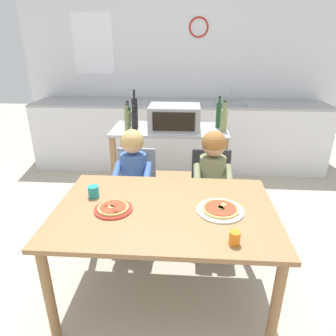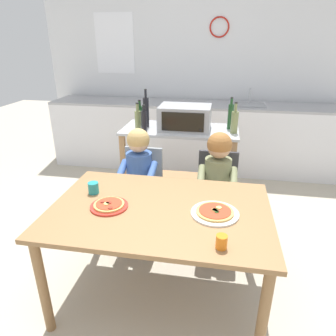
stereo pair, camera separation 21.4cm
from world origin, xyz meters
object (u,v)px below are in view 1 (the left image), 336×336
bottle_slim_sauce (134,122)px  pizza_plate_red_rimmed (113,208)px  bottle_tall_green_wine (135,112)px  toaster_oven (174,117)px  child_in_olive_shirt (213,175)px  bottle_squat_spirits (219,114)px  bottle_dark_olive_oil (127,120)px  kitchen_island_cart (170,156)px  bottle_clear_vinegar (128,116)px  pizza_plate_white (220,210)px  dining_table (165,220)px  drinking_cup_teal (94,192)px  dining_chair_right (210,189)px  bottle_brown_beer (224,120)px  child_in_blue_striped_shirt (133,175)px  dining_chair_left (136,188)px  drinking_cup_orange (235,238)px

bottle_slim_sauce → pizza_plate_red_rimmed: 1.15m
bottle_slim_sauce → bottle_tall_green_wine: 0.19m
toaster_oven → bottle_slim_sauce: bearing=-155.2°
child_in_olive_shirt → pizza_plate_red_rimmed: (-0.67, -0.69, 0.07)m
bottle_squat_spirits → toaster_oven: bearing=-169.1°
child_in_olive_shirt → bottle_dark_olive_oil: bearing=148.0°
kitchen_island_cart → toaster_oven: bearing=-15.3°
toaster_oven → bottle_tall_green_wine: (-0.39, 0.02, 0.04)m
bottle_clear_vinegar → pizza_plate_white: (0.82, -1.34, -0.26)m
toaster_oven → bottle_dark_olive_oil: 0.45m
dining_table → drinking_cup_teal: (-0.49, 0.12, 0.13)m
pizza_plate_red_rimmed → dining_chair_right: bearing=50.4°
child_in_olive_shirt → pizza_plate_white: size_ratio=3.45×
bottle_brown_beer → child_in_blue_striped_shirt: 1.03m
toaster_oven → bottle_squat_spirits: bottle_squat_spirits is taller
bottle_tall_green_wine → bottle_dark_olive_oil: bearing=-114.3°
bottle_dark_olive_oil → child_in_olive_shirt: bearing=-32.0°
dining_table → toaster_oven: bearing=90.2°
bottle_brown_beer → child_in_olive_shirt: size_ratio=0.29×
kitchen_island_cart → bottle_brown_beer: (0.52, -0.06, 0.41)m
kitchen_island_cart → bottle_tall_green_wine: bearing=179.3°
bottle_squat_spirits → pizza_plate_white: bearing=-93.7°
bottle_clear_vinegar → bottle_squat_spirits: bearing=0.0°
dining_chair_right → child_in_olive_shirt: (0.00, -0.12, 0.19)m
bottle_clear_vinegar → bottle_tall_green_wine: bottle_tall_green_wine is taller
bottle_tall_green_wine → pizza_plate_white: bottle_tall_green_wine is taller
bottle_tall_green_wine → dining_table: 1.38m
pizza_plate_white → pizza_plate_red_rimmed: bearing=-177.3°
bottle_clear_vinegar → bottle_brown_beer: bearing=-8.1°
child_in_olive_shirt → dining_chair_left: bearing=170.9°
toaster_oven → bottle_slim_sauce: bottle_slim_sauce is taller
toaster_oven → bottle_dark_olive_oil: bearing=-167.0°
bottle_brown_beer → drinking_cup_teal: (-0.96, -1.08, -0.24)m
child_in_blue_striped_shirt → drinking_cup_orange: (0.71, -0.97, 0.10)m
bottle_dark_olive_oil → bottle_clear_vinegar: 0.19m
bottle_clear_vinegar → dining_chair_right: 1.13m
dining_chair_left → pizza_plate_white: (0.67, -0.77, 0.26)m
bottle_brown_beer → dining_chair_right: bottle_brown_beer is taller
bottle_tall_green_wine → pizza_plate_red_rimmed: 1.34m
bottle_dark_olive_oil → child_in_blue_striped_shirt: bottle_dark_olive_oil is taller
bottle_dark_olive_oil → child_in_olive_shirt: (0.79, -0.50, -0.33)m
dining_chair_right → kitchen_island_cart: bearing=128.8°
child_in_blue_striped_shirt → dining_chair_left: bearing=90.0°
bottle_brown_beer → pizza_plate_white: bottle_brown_beer is taller
bottle_clear_vinegar → bottle_squat_spirits: bottle_squat_spirits is taller
bottle_dark_olive_oil → pizza_plate_white: size_ratio=0.90×
toaster_oven → dining_chair_right: toaster_oven is taller
bottle_tall_green_wine → dining_chair_left: bearing=-82.0°
dining_table → child_in_olive_shirt: bearing=61.5°
dining_chair_left → pizza_plate_red_rimmed: (-0.00, -0.80, 0.26)m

